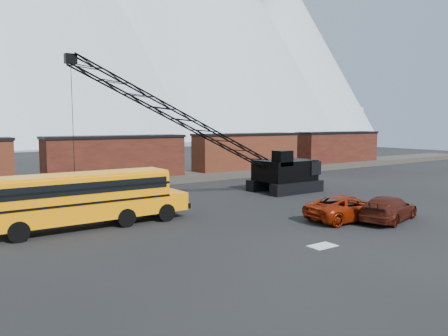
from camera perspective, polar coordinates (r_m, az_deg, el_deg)
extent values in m
plane|color=black|center=(24.92, 5.07, -8.21)|extent=(160.00, 160.00, 0.00)
cone|color=silver|center=(355.87, -2.71, 18.55)|extent=(260.00, 260.00, 175.00)
cone|color=silver|center=(415.20, 7.46, 14.99)|extent=(220.00, 220.00, 150.00)
cone|color=silver|center=(350.23, -26.27, 16.96)|extent=(240.00, 240.00, 160.00)
cube|color=#4B453E|center=(43.75, -13.78, -1.78)|extent=(120.00, 5.00, 0.70)
cube|color=#4E2316|center=(43.51, -13.86, 1.29)|extent=(13.50, 2.90, 4.00)
cube|color=black|center=(43.39, -13.93, 3.99)|extent=(13.70, 3.10, 0.25)
cube|color=black|center=(42.35, -19.11, -1.30)|extent=(2.20, 2.40, 0.60)
cube|color=black|center=(45.34, -8.85, -0.59)|extent=(2.20, 2.40, 0.60)
cube|color=#4A1E15|center=(51.45, 3.01, 2.14)|extent=(13.50, 2.90, 4.00)
cube|color=black|center=(51.36, 3.02, 4.42)|extent=(13.70, 3.10, 0.25)
cube|color=black|center=(49.13, -0.87, -0.02)|extent=(2.20, 2.40, 0.60)
cube|color=black|center=(54.26, 6.50, 0.51)|extent=(2.20, 2.40, 0.60)
cube|color=#4E2316|center=(62.56, 14.66, 2.63)|extent=(13.50, 2.90, 4.00)
cube|color=black|center=(62.48, 14.71, 4.50)|extent=(13.70, 3.10, 0.25)
cube|color=black|center=(59.55, 11.99, 0.89)|extent=(2.20, 2.40, 0.60)
cube|color=black|center=(65.92, 16.99, 1.24)|extent=(2.20, 2.40, 0.60)
cube|color=silver|center=(22.47, 12.74, -9.89)|extent=(1.40, 0.90, 0.02)
cube|color=#FF9105|center=(26.43, -18.08, -3.69)|extent=(10.00, 2.50, 2.50)
cube|color=#FF9105|center=(28.63, -7.23, -4.14)|extent=(1.60, 2.30, 1.10)
cube|color=#FF9105|center=(26.25, -18.17, -0.89)|extent=(10.00, 2.30, 0.18)
cube|color=black|center=(25.13, -17.29, -2.53)|extent=(9.60, 0.05, 0.65)
cube|color=black|center=(27.52, -18.89, -1.87)|extent=(9.60, 0.05, 0.65)
cube|color=black|center=(29.08, -5.73, -4.56)|extent=(0.15, 2.45, 0.35)
cylinder|color=black|center=(24.77, -25.25, -7.54)|extent=(1.10, 0.35, 1.10)
cylinder|color=black|center=(26.99, -26.09, -6.50)|extent=(1.10, 0.35, 1.10)
cylinder|color=black|center=(26.31, -12.64, -6.35)|extent=(1.10, 0.35, 1.10)
cylinder|color=black|center=(28.41, -14.41, -5.49)|extent=(1.10, 0.35, 1.10)
cylinder|color=black|center=(27.37, -7.57, -5.78)|extent=(1.10, 0.35, 1.10)
cylinder|color=black|center=(29.40, -9.65, -5.00)|extent=(1.10, 0.35, 1.10)
imported|color=maroon|center=(28.44, 15.86, -5.04)|extent=(5.88, 3.17, 1.57)
imported|color=#3F130B|center=(29.06, 20.67, -4.97)|extent=(5.75, 3.48, 1.56)
cube|color=black|center=(38.17, 9.55, -2.57)|extent=(5.50, 1.00, 1.00)
cube|color=black|center=(40.49, 6.38, -2.04)|extent=(5.50, 1.00, 1.00)
cube|color=black|center=(39.14, 7.94, -0.27)|extent=(4.80, 3.60, 1.80)
cube|color=black|center=(40.50, 10.02, 0.19)|extent=(1.20, 3.80, 1.20)
cube|color=black|center=(37.20, 7.65, 1.27)|extent=(1.40, 1.20, 1.30)
cube|color=black|center=(36.80, 8.23, 1.22)|extent=(1.20, 0.06, 0.90)
cube|color=black|center=(29.08, -19.41, 13.32)|extent=(0.70, 0.50, 0.60)
cylinder|color=black|center=(28.84, -19.07, 3.45)|extent=(0.04, 0.04, 9.69)
cube|color=black|center=(29.38, -18.77, -5.64)|extent=(0.25, 0.25, 0.50)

